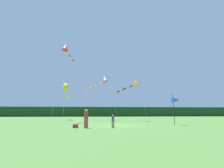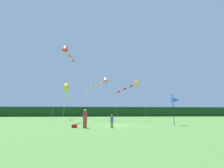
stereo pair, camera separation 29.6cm
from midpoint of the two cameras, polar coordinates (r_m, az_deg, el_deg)
ground_plane at (r=20.02m, az=2.08°, el=-13.57°), size 120.00×120.00×0.00m
distant_treeline at (r=64.86m, az=-3.11°, el=-9.18°), size 108.00×2.10×3.51m
person_adult at (r=16.64m, az=-8.43°, el=-10.97°), size 0.38×0.38×1.73m
person_child at (r=16.77m, az=0.48°, el=-12.02°), size 0.27×0.27×1.23m
cooler_box at (r=17.15m, az=-11.87°, el=-13.53°), size 0.49×0.37×0.32m
banner_flag_pole at (r=21.80m, az=20.75°, el=-5.07°), size 0.90×0.70×3.54m
kite_red at (r=28.07m, az=-14.68°, el=11.25°), size 2.03×6.60×11.97m
kite_yellow at (r=35.67m, az=-14.66°, el=-1.46°), size 1.10×9.95×7.36m
kite_orange at (r=31.19m, az=7.35°, el=0.29°), size 4.89×6.97×7.67m
kite_rainbow at (r=33.33m, az=-2.83°, el=1.10°), size 6.09×9.42×8.49m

